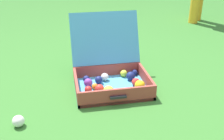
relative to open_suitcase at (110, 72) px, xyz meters
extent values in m
plane|color=#336B28|center=(-0.07, -0.11, -0.11)|extent=(16.00, 16.00, 0.00)
cube|color=#4799C6|center=(0.00, -0.07, -0.09)|extent=(0.53, 0.41, 0.03)
cube|color=#9E3D33|center=(-0.26, -0.07, -0.05)|extent=(0.02, 0.41, 0.12)
cube|color=#9E3D33|center=(0.25, -0.07, -0.05)|extent=(0.02, 0.41, 0.12)
cube|color=#9E3D33|center=(0.00, -0.27, -0.05)|extent=(0.50, 0.02, 0.12)
cube|color=#9E3D33|center=(0.00, 0.12, -0.05)|extent=(0.50, 0.02, 0.12)
cube|color=#4799C6|center=(0.00, 0.21, 0.20)|extent=(0.53, 0.18, 0.39)
cube|color=black|center=(0.00, -0.29, -0.04)|extent=(0.11, 0.02, 0.02)
sphere|color=white|center=(-0.04, 0.04, -0.05)|extent=(0.06, 0.06, 0.06)
sphere|color=yellow|center=(0.18, -0.15, -0.05)|extent=(0.07, 0.07, 0.07)
sphere|color=navy|center=(-0.18, 0.03, -0.06)|extent=(0.05, 0.05, 0.05)
sphere|color=blue|center=(0.09, -0.20, -0.06)|extent=(0.05, 0.05, 0.05)
sphere|color=navy|center=(0.21, 0.08, -0.06)|extent=(0.05, 0.05, 0.05)
sphere|color=#CCDB38|center=(0.12, 0.07, -0.06)|extent=(0.05, 0.05, 0.05)
sphere|color=red|center=(-0.10, -0.14, -0.05)|extent=(0.06, 0.06, 0.06)
sphere|color=red|center=(0.17, -0.09, -0.05)|extent=(0.06, 0.06, 0.06)
sphere|color=red|center=(-0.18, -0.13, -0.06)|extent=(0.05, 0.05, 0.05)
sphere|color=#CCDB38|center=(-0.05, -0.19, -0.05)|extent=(0.07, 0.07, 0.07)
sphere|color=navy|center=(-0.09, 0.00, -0.05)|extent=(0.06, 0.06, 0.06)
sphere|color=orange|center=(-0.13, -0.08, -0.06)|extent=(0.04, 0.04, 0.04)
sphere|color=navy|center=(0.16, 0.01, -0.05)|extent=(0.07, 0.07, 0.07)
sphere|color=purple|center=(-0.17, -0.04, -0.05)|extent=(0.06, 0.06, 0.06)
sphere|color=white|center=(-0.62, -0.39, -0.07)|extent=(0.07, 0.07, 0.07)
camera|label=1|loc=(-0.33, -1.75, 0.86)|focal=42.84mm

